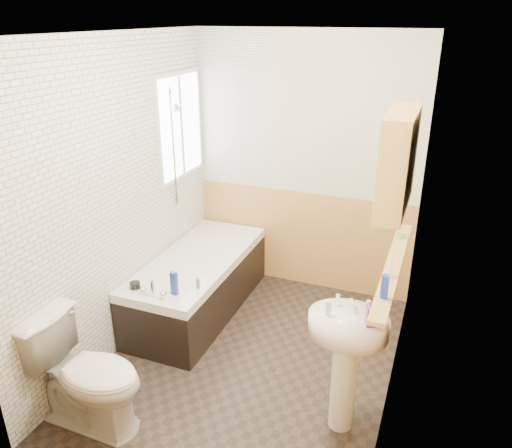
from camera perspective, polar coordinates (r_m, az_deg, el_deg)
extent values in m
plane|color=black|center=(4.22, -0.77, -15.29)|extent=(2.80, 2.80, 0.00)
plane|color=white|center=(3.31, -1.01, 21.00)|extent=(2.80, 2.80, 0.00)
cube|color=beige|center=(4.84, 5.48, 6.53)|extent=(2.20, 0.02, 2.50)
cube|color=beige|center=(2.49, -13.49, -11.02)|extent=(2.20, 0.02, 2.50)
cube|color=beige|center=(4.11, -15.38, 2.73)|extent=(0.02, 2.80, 2.50)
cube|color=beige|center=(3.36, 16.96, -2.06)|extent=(0.02, 2.80, 2.50)
cube|color=#DDA95A|center=(3.73, 15.27, -12.52)|extent=(0.01, 2.80, 1.00)
cube|color=#DDA95A|center=(2.98, -11.80, -22.88)|extent=(2.20, 0.01, 1.00)
cube|color=#DDA95A|center=(5.09, 5.10, -1.66)|extent=(2.20, 0.01, 1.00)
cube|color=white|center=(4.09, -15.13, 2.70)|extent=(0.01, 2.80, 2.50)
cube|color=white|center=(4.95, -2.66, 12.91)|extent=(0.75, 0.01, 1.50)
cube|color=white|center=(4.74, -8.65, 10.99)|extent=(0.03, 0.79, 0.99)
cube|color=white|center=(4.73, -8.52, 10.98)|extent=(0.01, 0.70, 0.90)
cube|color=white|center=(4.73, -8.51, 10.98)|extent=(0.01, 0.04, 0.90)
cube|color=black|center=(4.75, -6.58, -7.21)|extent=(0.70, 1.67, 0.48)
cube|color=white|center=(4.62, -6.73, -4.23)|extent=(0.70, 1.67, 0.08)
cube|color=white|center=(4.62, -6.73, -4.34)|extent=(0.56, 1.53, 0.04)
cylinder|color=silver|center=(4.01, -11.72, -7.26)|extent=(0.04, 0.04, 0.14)
sphere|color=silver|center=(4.07, -12.76, -7.36)|extent=(0.06, 0.06, 0.06)
sphere|color=silver|center=(3.98, -10.58, -7.90)|extent=(0.06, 0.06, 0.06)
cylinder|color=silver|center=(4.62, -9.44, 8.55)|extent=(0.02, 0.02, 1.08)
cylinder|color=silver|center=(4.77, -9.06, 2.78)|extent=(0.04, 0.04, 0.02)
cylinder|color=silver|center=(4.52, -9.86, 14.63)|extent=(0.04, 0.04, 0.02)
cylinder|color=silver|center=(4.52, -9.18, 12.93)|extent=(0.06, 0.07, 0.08)
imported|color=white|center=(3.64, -18.79, -15.96)|extent=(0.82, 0.47, 0.80)
cylinder|color=white|center=(3.52, 9.95, -17.45)|extent=(0.17, 0.17, 0.71)
ellipsoid|color=white|center=(3.24, 10.50, -11.35)|extent=(0.51, 0.41, 0.14)
cylinder|color=silver|center=(3.28, 9.29, -8.57)|extent=(0.03, 0.03, 0.08)
cylinder|color=silver|center=(3.26, 12.70, -9.14)|extent=(0.03, 0.03, 0.08)
cylinder|color=silver|center=(3.24, 10.96, -8.59)|extent=(0.02, 0.11, 0.09)
cube|color=#DDA95A|center=(3.39, 15.40, -4.69)|extent=(0.10, 1.43, 0.03)
cube|color=#DDA95A|center=(2.92, 15.95, 6.89)|extent=(0.15, 0.62, 0.56)
cube|color=silver|center=(2.78, 14.00, 6.33)|extent=(0.01, 0.24, 0.42)
cube|color=silver|center=(3.07, 14.84, 7.79)|extent=(0.01, 0.24, 0.42)
cylinder|color=#19339E|center=(2.96, 14.49, -6.95)|extent=(0.06, 0.06, 0.15)
cone|color=silver|center=(3.18, 15.22, -4.17)|extent=(0.05, 0.05, 0.21)
cylinder|color=#59C647|center=(3.79, 16.31, -1.18)|extent=(0.08, 0.08, 0.04)
imported|color=purple|center=(3.14, 13.18, -10.47)|extent=(0.13, 0.20, 0.08)
cylinder|color=silver|center=(3.17, 8.27, -9.50)|extent=(0.04, 0.04, 0.10)
cube|color=#19339E|center=(4.00, -9.34, -6.72)|extent=(0.06, 0.04, 0.20)
cylinder|color=black|center=(4.18, -13.66, -6.82)|extent=(0.11, 0.11, 0.05)
cylinder|color=#388447|center=(4.08, -6.66, -6.73)|extent=(0.03, 0.03, 0.09)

